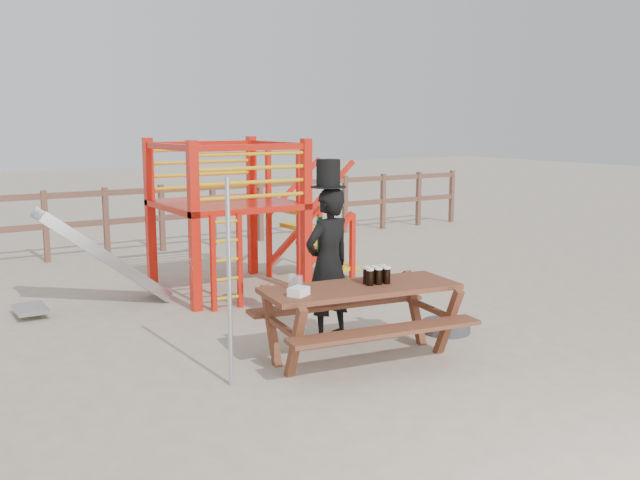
{
  "coord_description": "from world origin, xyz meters",
  "views": [
    {
      "loc": [
        -3.9,
        -5.27,
        2.33
      ],
      "look_at": [
        -0.05,
        0.8,
        1.12
      ],
      "focal_mm": 40.0,
      "sensor_mm": 36.0,
      "label": 1
    }
  ],
  "objects": [
    {
      "name": "ground",
      "position": [
        0.0,
        0.0,
        0.0
      ],
      "size": [
        60.0,
        60.0,
        0.0
      ],
      "primitive_type": "plane",
      "color": "#B4A48C",
      "rests_on": "ground"
    },
    {
      "name": "back_fence",
      "position": [
        0.0,
        7.0,
        0.74
      ],
      "size": [
        15.09,
        0.09,
        1.2
      ],
      "color": "brown",
      "rests_on": "ground"
    },
    {
      "name": "playground_fort",
      "position": [
        0.12,
        3.58,
        1.07
      ],
      "size": [
        4.71,
        1.84,
        2.1
      ],
      "color": "red",
      "rests_on": "ground"
    },
    {
      "name": "picnic_table",
      "position": [
        0.05,
        0.23,
        0.47
      ],
      "size": [
        2.09,
        1.58,
        0.74
      ],
      "rotation": [
        0.0,
        0.0,
        -0.14
      ],
      "color": "brown",
      "rests_on": "ground"
    },
    {
      "name": "man_with_hat",
      "position": [
        0.16,
        0.97,
        0.87
      ],
      "size": [
        0.66,
        0.5,
        1.94
      ],
      "rotation": [
        0.0,
        0.0,
        3.33
      ],
      "color": "black",
      "rests_on": "ground"
    },
    {
      "name": "metal_pole",
      "position": [
        -1.33,
        0.26,
        0.93
      ],
      "size": [
        0.04,
        0.04,
        1.86
      ],
      "primitive_type": "cylinder",
      "color": "#B2B2B7",
      "rests_on": "ground"
    },
    {
      "name": "parasol_base",
      "position": [
        1.39,
        0.45,
        0.06
      ],
      "size": [
        0.53,
        0.53,
        0.23
      ],
      "color": "#37373C",
      "rests_on": "ground"
    },
    {
      "name": "paper_bag",
      "position": [
        -0.66,
        0.21,
        0.78
      ],
      "size": [
        0.22,
        0.21,
        0.08
      ],
      "primitive_type": "cube",
      "rotation": [
        0.0,
        0.0,
        0.47
      ],
      "color": "white",
      "rests_on": "picnic_table"
    },
    {
      "name": "stout_pints",
      "position": [
        0.24,
        0.22,
        0.83
      ],
      "size": [
        0.28,
        0.18,
        0.17
      ],
      "color": "black",
      "rests_on": "picnic_table"
    },
    {
      "name": "empty_glasses",
      "position": [
        -0.58,
        0.4,
        0.81
      ],
      "size": [
        0.09,
        0.17,
        0.15
      ],
      "color": "silver",
      "rests_on": "picnic_table"
    }
  ]
}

